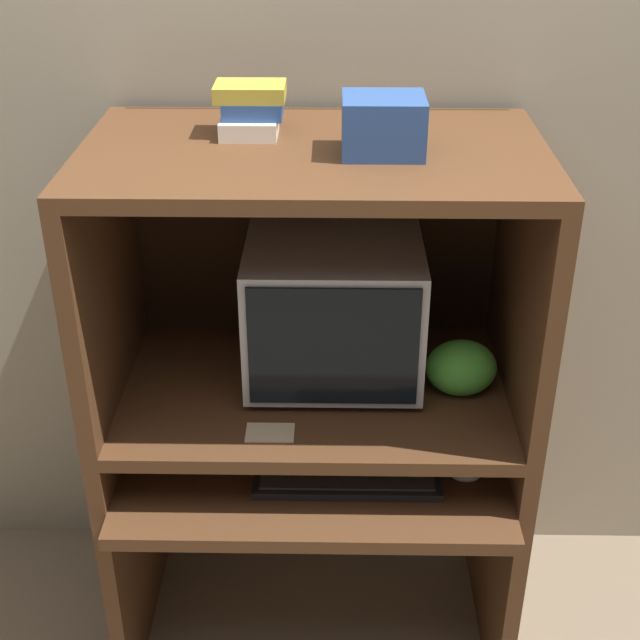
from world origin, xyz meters
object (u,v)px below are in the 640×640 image
mouse (466,474)px  crt_monitor (334,308)px  snack_bag (461,368)px  book_stack (251,109)px  storage_box (383,125)px  keyboard (347,478)px

mouse → crt_monitor: bearing=144.5°
crt_monitor → snack_bag: crt_monitor is taller
mouse → book_stack: size_ratio=0.46×
storage_box → snack_bag: bearing=3.2°
mouse → keyboard: bearing=-176.9°
keyboard → book_stack: size_ratio=2.88×
keyboard → snack_bag: (0.28, 0.16, 0.22)m
crt_monitor → snack_bag: bearing=-15.7°
crt_monitor → keyboard: crt_monitor is taller
crt_monitor → storage_box: storage_box is taller
crt_monitor → snack_bag: 0.35m
keyboard → mouse: 0.29m
mouse → snack_bag: size_ratio=0.42×
snack_bag → storage_box: (-0.22, -0.01, 0.62)m
mouse → storage_box: storage_box is taller
storage_box → keyboard: bearing=-114.3°
crt_monitor → keyboard: bearing=-81.8°
crt_monitor → storage_box: (0.10, -0.10, 0.50)m
mouse → snack_bag: bearing=93.9°
book_stack → storage_box: size_ratio=0.90×
keyboard → storage_box: size_ratio=2.60×
keyboard → mouse: (0.29, 0.02, 0.00)m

